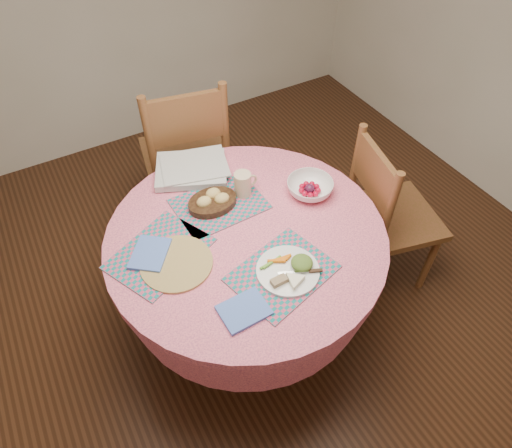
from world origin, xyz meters
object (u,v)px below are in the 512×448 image
(wicker_trivet, at_px, (177,263))
(fruit_bowl, at_px, (310,188))
(dining_table, at_px, (247,260))
(dinner_plate, at_px, (290,270))
(chair_back, at_px, (187,154))
(bread_bowl, at_px, (213,201))
(chair_right, at_px, (387,213))
(latte_mug, at_px, (243,184))

(wicker_trivet, height_order, fruit_bowl, fruit_bowl)
(dining_table, height_order, dinner_plate, dinner_plate)
(dining_table, height_order, chair_back, chair_back)
(chair_back, xyz_separation_m, bread_bowl, (-0.13, -0.65, 0.23))
(dinner_plate, bearing_deg, fruit_bowl, 46.56)
(chair_back, distance_m, bread_bowl, 0.70)
(chair_back, relative_size, bread_bowl, 4.62)
(chair_right, distance_m, chair_back, 1.19)
(latte_mug, bearing_deg, dining_table, -115.99)
(chair_right, height_order, latte_mug, chair_right)
(wicker_trivet, relative_size, latte_mug, 2.55)
(fruit_bowl, bearing_deg, chair_right, -16.38)
(fruit_bowl, bearing_deg, latte_mug, 151.58)
(dinner_plate, bearing_deg, wicker_trivet, 144.77)
(dining_table, relative_size, latte_mug, 10.53)
(wicker_trivet, height_order, bread_bowl, bread_bowl)
(fruit_bowl, bearing_deg, wicker_trivet, -173.24)
(chair_back, relative_size, wicker_trivet, 3.54)
(chair_right, bearing_deg, fruit_bowl, 87.08)
(dining_table, bearing_deg, chair_right, -3.77)
(wicker_trivet, bearing_deg, chair_right, -2.17)
(dinner_plate, relative_size, fruit_bowl, 0.90)
(dining_table, relative_size, wicker_trivet, 4.13)
(wicker_trivet, xyz_separation_m, dinner_plate, (0.38, -0.27, 0.02))
(chair_right, bearing_deg, dining_table, 99.68)
(chair_back, bearing_deg, fruit_bowl, 121.83)
(chair_back, relative_size, dinner_plate, 4.13)
(dining_table, bearing_deg, fruit_bowl, 10.97)
(bread_bowl, bearing_deg, chair_back, 78.57)
(dinner_plate, height_order, latte_mug, latte_mug)
(wicker_trivet, bearing_deg, latte_mug, 27.95)
(dining_table, height_order, wicker_trivet, wicker_trivet)
(dining_table, xyz_separation_m, fruit_bowl, (0.38, 0.07, 0.23))
(chair_right, relative_size, chair_back, 0.91)
(wicker_trivet, height_order, latte_mug, latte_mug)
(dining_table, distance_m, latte_mug, 0.36)
(chair_right, relative_size, latte_mug, 8.20)
(fruit_bowl, bearing_deg, chair_back, 111.00)
(chair_back, distance_m, wicker_trivet, 0.99)
(bread_bowl, height_order, fruit_bowl, bread_bowl)
(chair_right, distance_m, wicker_trivet, 1.18)
(chair_right, height_order, wicker_trivet, chair_right)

